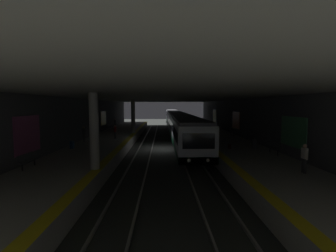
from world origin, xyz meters
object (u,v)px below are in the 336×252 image
at_px(metro_train, 176,121).
at_px(bench_left_far, 219,126).
at_px(bench_right_far, 113,125).
at_px(bench_left_near, 275,147).
at_px(pillar_far, 133,117).
at_px(bench_right_mid, 109,127).
at_px(person_waiting_near, 304,157).
at_px(person_walking_mid, 115,131).
at_px(person_standing_far, 84,133).
at_px(person_boarding, 115,123).
at_px(pillar_near, 94,131).
at_px(bench_left_mid, 233,132).
at_px(trash_bin, 254,144).
at_px(bench_right_near, 27,160).
at_px(backpack_on_floor, 229,146).
at_px(suitcase_rolling, 72,145).

xyz_separation_m(metro_train, bench_left_far, (-7.71, -6.33, -0.45)).
bearing_deg(bench_right_far, bench_left_near, -142.25).
bearing_deg(pillar_far, bench_right_mid, 44.43).
relative_size(person_waiting_near, person_walking_mid, 1.06).
distance_m(bench_left_far, bench_right_far, 17.30).
height_order(bench_left_near, person_standing_far, person_standing_far).
relative_size(person_walking_mid, person_standing_far, 0.97).
bearing_deg(pillar_far, bench_left_far, -71.93).
height_order(person_walking_mid, person_boarding, person_boarding).
xyz_separation_m(pillar_near, metro_train, (31.23, -6.55, -1.30)).
bearing_deg(bench_left_near, person_walking_mid, 57.16).
bearing_deg(bench_left_mid, metro_train, 22.48).
bearing_deg(bench_right_far, person_walking_mid, -167.64).
distance_m(bench_right_far, person_walking_mid, 13.15).
distance_m(pillar_near, trash_bin, 14.00).
height_order(person_standing_far, trash_bin, person_standing_far).
xyz_separation_m(bench_right_near, backpack_on_floor, (6.44, -14.14, -0.32)).
distance_m(bench_left_near, bench_right_near, 17.54).
xyz_separation_m(person_walking_mid, backpack_on_floor, (-6.77, -11.32, -0.64)).
height_order(person_waiting_near, trash_bin, person_waiting_near).
bearing_deg(person_waiting_near, bench_right_mid, 33.25).
bearing_deg(suitcase_rolling, person_boarding, -0.10).
distance_m(pillar_near, person_boarding, 27.09).
bearing_deg(backpack_on_floor, bench_right_mid, 39.99).
relative_size(person_walking_mid, backpack_on_floor, 3.91).
xyz_separation_m(metro_train, bench_left_mid, (-15.30, -6.33, -0.45)).
xyz_separation_m(pillar_near, person_walking_mid, (13.50, 1.37, -1.43)).
distance_m(bench_left_mid, person_standing_far, 17.72).
bearing_deg(pillar_near, backpack_on_floor, -55.94).
xyz_separation_m(bench_left_mid, suitcase_rolling, (-8.82, 16.85, -0.19)).
relative_size(bench_left_mid, person_boarding, 1.07).
relative_size(bench_left_mid, bench_right_far, 1.00).
xyz_separation_m(pillar_far, bench_left_mid, (-3.39, -12.88, -1.75)).
relative_size(bench_left_mid, trash_bin, 2.00).
distance_m(bench_left_near, person_waiting_near, 5.54).
bearing_deg(backpack_on_floor, pillar_far, 38.33).
distance_m(backpack_on_floor, trash_bin, 2.21).
relative_size(pillar_near, person_boarding, 2.87).
height_order(pillar_far, backpack_on_floor, pillar_far).
bearing_deg(suitcase_rolling, pillar_far, -17.98).
xyz_separation_m(bench_left_mid, trash_bin, (-9.22, 0.73, -0.10)).
bearing_deg(bench_right_near, bench_left_far, -36.30).
bearing_deg(suitcase_rolling, trash_bin, -91.42).
bearing_deg(pillar_near, bench_right_near, 86.15).
bearing_deg(bench_left_near, pillar_near, 108.46).
distance_m(person_standing_far, person_boarding, 15.49).
relative_size(bench_right_mid, suitcase_rolling, 1.77).
bearing_deg(person_boarding, bench_right_near, 179.44).
xyz_separation_m(bench_right_near, person_boarding, (26.48, -0.26, 0.33)).
height_order(pillar_far, suitcase_rolling, pillar_far).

